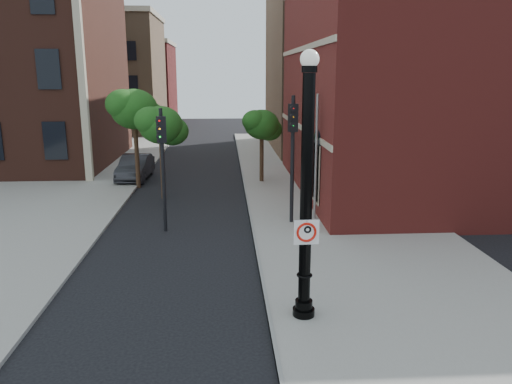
{
  "coord_description": "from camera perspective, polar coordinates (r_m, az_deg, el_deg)",
  "views": [
    {
      "loc": [
        0.95,
        -12.31,
        6.25
      ],
      "look_at": [
        1.86,
        2.0,
        2.85
      ],
      "focal_mm": 35.0,
      "sensor_mm": 36.0,
      "label": 1
    }
  ],
  "objects": [
    {
      "name": "parked_car",
      "position": [
        31.06,
        -13.63,
        2.77
      ],
      "size": [
        1.75,
        4.58,
        1.49
      ],
      "primitive_type": "imported",
      "rotation": [
        0.0,
        0.0,
        -0.04
      ],
      "color": "#28282C",
      "rests_on": "ground"
    },
    {
      "name": "traffic_signal_right",
      "position": [
        20.57,
        4.21,
        6.04
      ],
      "size": [
        0.4,
        0.47,
        5.41
      ],
      "rotation": [
        0.0,
        0.0,
        0.24
      ],
      "color": "black",
      "rests_on": "ground"
    },
    {
      "name": "bg_building_tan_b",
      "position": [
        44.91,
        16.45,
        13.79
      ],
      "size": [
        22.0,
        14.0,
        14.0
      ],
      "primitive_type": "cube",
      "color": "#826347",
      "rests_on": "ground"
    },
    {
      "name": "ground",
      "position": [
        13.84,
        -7.37,
        -13.62
      ],
      "size": [
        120.0,
        120.0,
        0.0
      ],
      "primitive_type": "plane",
      "color": "black",
      "rests_on": "ground"
    },
    {
      "name": "street_tree_c",
      "position": [
        28.88,
        0.7,
        7.61
      ],
      "size": [
        2.37,
        2.14,
        4.27
      ],
      "color": "#321D14",
      "rests_on": "ground"
    },
    {
      "name": "street_tree_b",
      "position": [
        28.33,
        -13.64,
        9.07
      ],
      "size": [
        3.04,
        2.74,
        5.47
      ],
      "color": "#321D14",
      "rests_on": "ground"
    },
    {
      "name": "curb_edge",
      "position": [
        23.17,
        -0.77,
        -2.11
      ],
      "size": [
        0.1,
        60.0,
        0.14
      ],
      "primitive_type": "cube",
      "color": "gray",
      "rests_on": "ground"
    },
    {
      "name": "no_parking_sign",
      "position": [
        12.41,
        5.8,
        -4.57
      ],
      "size": [
        0.64,
        0.08,
        0.64
      ],
      "rotation": [
        0.0,
        0.0,
        0.03
      ],
      "color": "white",
      "rests_on": "ground"
    },
    {
      "name": "lamppost",
      "position": [
        12.38,
        5.76,
        -1.25
      ],
      "size": [
        0.58,
        0.58,
        6.81
      ],
      "color": "black",
      "rests_on": "ground"
    },
    {
      "name": "utility_pole",
      "position": [
        21.28,
        6.87,
        3.73
      ],
      "size": [
        0.11,
        0.11,
        5.46
      ],
      "primitive_type": "cylinder",
      "color": "#999999",
      "rests_on": "ground"
    },
    {
      "name": "traffic_signal_left",
      "position": [
        20.01,
        -10.69,
        4.77
      ],
      "size": [
        0.4,
        0.44,
        4.96
      ],
      "rotation": [
        0.0,
        0.0,
        0.41
      ],
      "color": "black",
      "rests_on": "ground"
    },
    {
      "name": "sidewalk_right",
      "position": [
        23.7,
        8.82,
        -1.95
      ],
      "size": [
        8.0,
        60.0,
        0.12
      ],
      "primitive_type": "cube",
      "color": "gray",
      "rests_on": "ground"
    },
    {
      "name": "sidewalk_left",
      "position": [
        32.49,
        -21.38,
        1.44
      ],
      "size": [
        10.0,
        50.0,
        0.12
      ],
      "primitive_type": "cube",
      "color": "gray",
      "rests_on": "ground"
    },
    {
      "name": "street_tree_a",
      "position": [
        25.53,
        -10.76,
        7.41
      ],
      "size": [
        2.61,
        2.36,
        4.71
      ],
      "color": "#321D14",
      "rests_on": "ground"
    },
    {
      "name": "brick_wall_building",
      "position": [
        30.31,
        26.78,
        11.98
      ],
      "size": [
        22.3,
        16.3,
        12.5
      ],
      "color": "maroon",
      "rests_on": "ground"
    },
    {
      "name": "bg_building_red",
      "position": [
        71.5,
        -14.37,
        11.95
      ],
      "size": [
        12.0,
        12.0,
        10.0
      ],
      "primitive_type": "cube",
      "color": "maroon",
      "rests_on": "ground"
    },
    {
      "name": "bg_building_tan_a",
      "position": [
        57.78,
        -16.99,
        12.55
      ],
      "size": [
        12.0,
        12.0,
        12.0
      ],
      "primitive_type": "cube",
      "color": "#826347",
      "rests_on": "ground"
    }
  ]
}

